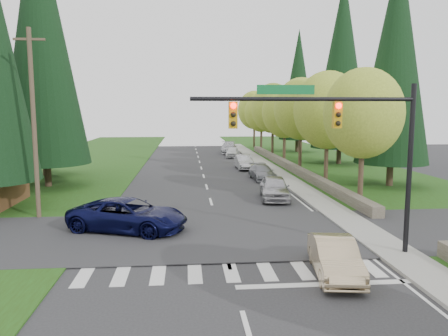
{
  "coord_description": "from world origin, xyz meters",
  "views": [
    {
      "loc": [
        -1.59,
        -11.79,
        5.76
      ],
      "look_at": [
        0.41,
        10.66,
        2.8
      ],
      "focal_mm": 35.0,
      "sensor_mm": 36.0,
      "label": 1
    }
  ],
  "objects": [
    {
      "name": "ground",
      "position": [
        0.0,
        0.0,
        0.0
      ],
      "size": [
        120.0,
        120.0,
        0.0
      ],
      "primitive_type": "plane",
      "color": "#28282B",
      "rests_on": "ground"
    },
    {
      "name": "grass_east",
      "position": [
        13.0,
        20.0,
        0.03
      ],
      "size": [
        14.0,
        110.0,
        0.06
      ],
      "primitive_type": "cube",
      "color": "#244111",
      "rests_on": "ground"
    },
    {
      "name": "grass_west",
      "position": [
        -13.0,
        20.0,
        0.03
      ],
      "size": [
        14.0,
        110.0,
        0.06
      ],
      "primitive_type": "cube",
      "color": "#244111",
      "rests_on": "ground"
    },
    {
      "name": "cross_street",
      "position": [
        0.0,
        8.0,
        0.0
      ],
      "size": [
        120.0,
        8.0,
        0.1
      ],
      "primitive_type": "cube",
      "color": "#28282B",
      "rests_on": "ground"
    },
    {
      "name": "sidewalk_east",
      "position": [
        6.9,
        22.0,
        0.07
      ],
      "size": [
        1.8,
        80.0,
        0.13
      ],
      "primitive_type": "cube",
      "color": "gray",
      "rests_on": "ground"
    },
    {
      "name": "curb_east",
      "position": [
        6.05,
        22.0,
        0.07
      ],
      "size": [
        0.2,
        80.0,
        0.13
      ],
      "primitive_type": "cube",
      "color": "gray",
      "rests_on": "ground"
    },
    {
      "name": "stone_wall_north",
      "position": [
        8.6,
        30.0,
        0.35
      ],
      "size": [
        0.7,
        40.0,
        0.7
      ],
      "primitive_type": "cube",
      "color": "#4C4438",
      "rests_on": "ground"
    },
    {
      "name": "traffic_signal",
      "position": [
        4.37,
        4.5,
        4.98
      ],
      "size": [
        8.7,
        0.37,
        6.8
      ],
      "color": "black",
      "rests_on": "ground"
    },
    {
      "name": "utility_pole",
      "position": [
        -9.5,
        12.0,
        5.14
      ],
      "size": [
        1.6,
        0.24,
        10.0
      ],
      "color": "#473828",
      "rests_on": "ground"
    },
    {
      "name": "decid_tree_0",
      "position": [
        9.2,
        14.0,
        5.6
      ],
      "size": [
        4.8,
        4.8,
        8.37
      ],
      "color": "#38281C",
      "rests_on": "ground"
    },
    {
      "name": "decid_tree_1",
      "position": [
        9.3,
        21.0,
        5.8
      ],
      "size": [
        5.2,
        5.2,
        8.8
      ],
      "color": "#38281C",
      "rests_on": "ground"
    },
    {
      "name": "decid_tree_2",
      "position": [
        9.1,
        28.0,
        5.93
      ],
      "size": [
        5.0,
        5.0,
        8.82
      ],
      "color": "#38281C",
      "rests_on": "ground"
    },
    {
      "name": "decid_tree_3",
      "position": [
        9.2,
        35.0,
        5.66
      ],
      "size": [
        5.0,
        5.0,
        8.55
      ],
      "color": "#38281C",
      "rests_on": "ground"
    },
    {
      "name": "decid_tree_4",
      "position": [
        9.3,
        42.0,
        6.06
      ],
      "size": [
        5.4,
        5.4,
        9.18
      ],
      "color": "#38281C",
      "rests_on": "ground"
    },
    {
      "name": "decid_tree_5",
      "position": [
        9.1,
        49.0,
        5.53
      ],
      "size": [
        4.8,
        4.8,
        8.3
      ],
      "color": "#38281C",
      "rests_on": "ground"
    },
    {
      "name": "decid_tree_6",
      "position": [
        9.2,
        56.0,
        5.86
      ],
      "size": [
        5.2,
        5.2,
        8.86
      ],
      "color": "#38281C",
      "rests_on": "ground"
    },
    {
      "name": "conifer_w_c",
      "position": [
        -12.0,
        22.0,
        11.29
      ],
      "size": [
        6.46,
        6.46,
        20.8
      ],
      "color": "#38281C",
      "rests_on": "ground"
    },
    {
      "name": "conifer_w_e",
      "position": [
        -14.0,
        28.0,
        10.29
      ],
      "size": [
        5.78,
        5.78,
        18.8
      ],
      "color": "#38281C",
      "rests_on": "ground"
    },
    {
      "name": "conifer_e_a",
      "position": [
        14.0,
        20.0,
        9.79
      ],
      "size": [
        5.44,
        5.44,
        17.8
      ],
      "color": "#38281C",
      "rests_on": "ground"
    },
    {
      "name": "conifer_e_b",
      "position": [
        15.0,
        34.0,
        10.79
      ],
      "size": [
        6.12,
        6.12,
        19.8
      ],
      "color": "#38281C",
      "rests_on": "ground"
    },
    {
      "name": "conifer_e_c",
      "position": [
        14.0,
        48.0,
        9.29
      ],
      "size": [
        5.1,
        5.1,
        16.8
      ],
      "color": "#38281C",
      "rests_on": "ground"
    },
    {
      "name": "sedan_champagne",
      "position": [
        3.6,
        2.57,
        0.66
      ],
      "size": [
        1.94,
        4.17,
        1.32
      ],
      "primitive_type": "imported",
      "rotation": [
        0.0,
        0.0,
        -0.14
      ],
      "color": "beige",
      "rests_on": "ground"
    },
    {
      "name": "suv_navy",
      "position": [
        -4.35,
        9.0,
        0.79
      ],
      "size": [
        6.25,
        4.44,
        1.58
      ],
      "primitive_type": "imported",
      "rotation": [
        0.0,
        0.0,
        1.22
      ],
      "color": "#0A0C34",
      "rests_on": "ground"
    },
    {
      "name": "parked_car_a",
      "position": [
        4.2,
        15.89,
        0.77
      ],
      "size": [
        2.36,
        4.7,
        1.54
      ],
      "primitive_type": "imported",
      "rotation": [
        0.0,
        0.0,
        -0.12
      ],
      "color": "#ABABB0",
      "rests_on": "ground"
    },
    {
      "name": "parked_car_b",
      "position": [
        4.83,
        24.06,
        0.62
      ],
      "size": [
        1.98,
        4.38,
        1.25
      ],
      "primitive_type": "imported",
      "rotation": [
        0.0,
        0.0,
        0.05
      ],
      "color": "gray",
      "rests_on": "ground"
    },
    {
      "name": "parked_car_c",
      "position": [
        4.2,
        30.84,
        0.69
      ],
      "size": [
        1.6,
        4.25,
        1.39
      ],
      "primitive_type": "imported",
      "rotation": [
        0.0,
        0.0,
        0.03
      ],
      "color": "silver",
      "rests_on": "ground"
    },
    {
      "name": "parked_car_d",
      "position": [
        4.24,
        41.97,
        0.66
      ],
      "size": [
        2.05,
        4.03,
        1.31
      ],
      "primitive_type": "imported",
      "rotation": [
        0.0,
        0.0,
        -0.13
      ],
      "color": "white",
      "rests_on": "ground"
    },
    {
      "name": "parked_car_e",
      "position": [
        4.31,
        46.74,
        0.77
      ],
      "size": [
        2.46,
        5.41,
        1.53
      ],
      "primitive_type": "imported",
      "rotation": [
        0.0,
        0.0,
        -0.06
      ],
      "color": "#ACACB1",
      "rests_on": "ground"
    }
  ]
}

